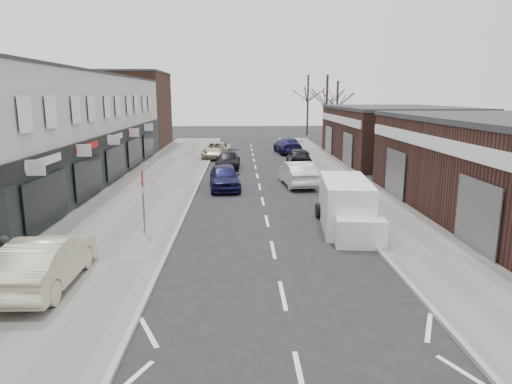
{
  "coord_description": "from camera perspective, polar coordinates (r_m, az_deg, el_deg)",
  "views": [
    {
      "loc": [
        -1.2,
        -6.32,
        5.72
      ],
      "look_at": [
        -0.7,
        8.27,
        2.6
      ],
      "focal_mm": 32.0,
      "sensor_mm": 36.0,
      "label": 1
    }
  ],
  "objects": [
    {
      "name": "pavement_left",
      "position": [
        29.41,
        -12.8,
        0.66
      ],
      "size": [
        5.5,
        64.0,
        0.12
      ],
      "primitive_type": "cube",
      "color": "slate",
      "rests_on": "ground"
    },
    {
      "name": "pavement_right",
      "position": [
        29.71,
        11.61,
        0.83
      ],
      "size": [
        3.5,
        64.0,
        0.12
      ],
      "primitive_type": "cube",
      "color": "slate",
      "rests_on": "ground"
    },
    {
      "name": "shop_terrace_left",
      "position": [
        28.69,
        -27.52,
        6.37
      ],
      "size": [
        8.0,
        41.0,
        7.1
      ],
      "primitive_type": "cube",
      "color": "#BCB6AC",
      "rests_on": "ground"
    },
    {
      "name": "brick_block_far",
      "position": [
        52.81,
        -15.66,
        9.75
      ],
      "size": [
        8.0,
        10.0,
        8.0
      ],
      "primitive_type": "cube",
      "color": "#482B1F",
      "rests_on": "ground"
    },
    {
      "name": "right_unit_far",
      "position": [
        42.73,
        16.88,
        6.89
      ],
      "size": [
        10.0,
        16.0,
        4.5
      ],
      "primitive_type": "cube",
      "color": "#371F19",
      "rests_on": "ground"
    },
    {
      "name": "tree_far_a",
      "position": [
        55.57,
        8.68,
        6.01
      ],
      "size": [
        3.6,
        3.6,
        8.0
      ],
      "primitive_type": null,
      "color": "#382D26",
      "rests_on": "ground"
    },
    {
      "name": "tree_far_b",
      "position": [
        61.91,
        9.96,
        6.58
      ],
      "size": [
        3.6,
        3.6,
        7.5
      ],
      "primitive_type": null,
      "color": "#382D26",
      "rests_on": "ground"
    },
    {
      "name": "tree_far_c",
      "position": [
        67.27,
        6.39,
        7.1
      ],
      "size": [
        3.6,
        3.6,
        8.5
      ],
      "primitive_type": null,
      "color": "#382D26",
      "rests_on": "ground"
    },
    {
      "name": "warning_sign",
      "position": [
        19.07,
        -13.9,
        1.07
      ],
      "size": [
        0.12,
        0.8,
        2.7
      ],
      "color": "slate",
      "rests_on": "pavement_left"
    },
    {
      "name": "white_van",
      "position": [
        20.1,
        11.19,
        -1.73
      ],
      "size": [
        2.39,
        5.65,
        2.13
      ],
      "rotation": [
        0.0,
        0.0,
        -0.1
      ],
      "color": "white",
      "rests_on": "ground"
    },
    {
      "name": "sedan_on_pavement",
      "position": [
        15.05,
        -24.74,
        -7.82
      ],
      "size": [
        1.68,
        4.68,
        1.53
      ],
      "primitive_type": "imported",
      "rotation": [
        0.0,
        0.0,
        3.15
      ],
      "color": "beige",
      "rests_on": "pavement_left"
    },
    {
      "name": "pedestrian",
      "position": [
        15.06,
        -28.62,
        -7.88
      ],
      "size": [
        0.68,
        0.52,
        1.69
      ],
      "primitive_type": "imported",
      "rotation": [
        0.0,
        0.0,
        2.94
      ],
      "color": "black",
      "rests_on": "pavement_left"
    },
    {
      "name": "parked_car_left_a",
      "position": [
        28.18,
        -3.96,
        1.9
      ],
      "size": [
        2.18,
        4.62,
        1.53
      ],
      "primitive_type": "imported",
      "rotation": [
        0.0,
        0.0,
        0.09
      ],
      "color": "#121238",
      "rests_on": "ground"
    },
    {
      "name": "parked_car_left_b",
      "position": [
        36.12,
        -3.53,
        3.98
      ],
      "size": [
        1.95,
        4.58,
        1.32
      ],
      "primitive_type": "imported",
      "rotation": [
        0.0,
        0.0,
        -0.02
      ],
      "color": "black",
      "rests_on": "ground"
    },
    {
      "name": "parked_car_left_c",
      "position": [
        42.41,
        -4.94,
        5.24
      ],
      "size": [
        2.73,
        5.31,
        1.43
      ],
      "primitive_type": "imported",
      "rotation": [
        0.0,
        0.0,
        -0.07
      ],
      "color": "#C1B59A",
      "rests_on": "ground"
    },
    {
      "name": "parked_car_right_a",
      "position": [
        29.35,
        5.16,
        2.33
      ],
      "size": [
        2.13,
        4.92,
        1.57
      ],
      "primitive_type": "imported",
      "rotation": [
        0.0,
        0.0,
        3.24
      ],
      "color": "silver",
      "rests_on": "ground"
    },
    {
      "name": "parked_car_right_b",
      "position": [
        36.9,
        5.39,
        4.33
      ],
      "size": [
        2.1,
        4.73,
        1.58
      ],
      "primitive_type": "imported",
      "rotation": [
        0.0,
        0.0,
        3.09
      ],
      "color": "black",
      "rests_on": "ground"
    },
    {
      "name": "parked_car_right_c",
      "position": [
        45.71,
        3.98,
        5.82
      ],
      "size": [
        2.7,
        5.53,
        1.55
      ],
      "primitive_type": "imported",
      "rotation": [
        0.0,
        0.0,
        3.24
      ],
      "color": "#171542",
      "rests_on": "ground"
    }
  ]
}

